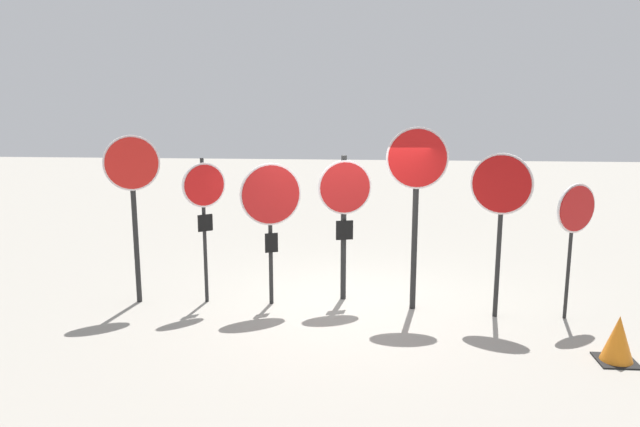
{
  "coord_description": "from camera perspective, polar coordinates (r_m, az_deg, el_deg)",
  "views": [
    {
      "loc": [
        0.29,
        -9.29,
        3.37
      ],
      "look_at": [
        -0.38,
        0.0,
        1.47
      ],
      "focal_mm": 35.0,
      "sensor_mm": 36.0,
      "label": 1
    }
  ],
  "objects": [
    {
      "name": "stop_sign_3",
      "position": [
        9.75,
        2.25,
        0.91
      ],
      "size": [
        0.83,
        0.25,
        2.33
      ],
      "rotation": [
        0.0,
        0.0,
        0.26
      ],
      "color": "black",
      "rests_on": "ground"
    },
    {
      "name": "ground_plane",
      "position": [
        9.88,
        2.24,
        -8.43
      ],
      "size": [
        40.0,
        40.0,
        0.0
      ],
      "primitive_type": "plane",
      "color": "gray"
    },
    {
      "name": "stop_sign_2",
      "position": [
        9.54,
        -4.52,
        0.88
      ],
      "size": [
        0.89,
        0.4,
        2.24
      ],
      "rotation": [
        0.0,
        0.0,
        0.4
      ],
      "color": "black",
      "rests_on": "ground"
    },
    {
      "name": "traffic_cone_0",
      "position": [
        8.71,
        25.6,
        -10.32
      ],
      "size": [
        0.47,
        0.47,
        0.6
      ],
      "color": "black",
      "rests_on": "ground"
    },
    {
      "name": "stop_sign_4",
      "position": [
        9.35,
        8.81,
        2.78
      ],
      "size": [
        0.92,
        0.15,
        2.8
      ],
      "rotation": [
        0.0,
        0.0,
        -0.01
      ],
      "color": "black",
      "rests_on": "ground"
    },
    {
      "name": "stop_sign_6",
      "position": [
        9.62,
        22.3,
        -0.34
      ],
      "size": [
        0.63,
        0.38,
        2.03
      ],
      "rotation": [
        0.0,
        0.0,
        0.52
      ],
      "color": "black",
      "rests_on": "ground"
    },
    {
      "name": "stop_sign_5",
      "position": [
        9.3,
        16.22,
        1.37
      ],
      "size": [
        0.83,
        0.36,
        2.45
      ],
      "rotation": [
        0.0,
        0.0,
        -0.38
      ],
      "color": "black",
      "rests_on": "ground"
    },
    {
      "name": "stop_sign_0",
      "position": [
        9.97,
        -16.74,
        2.53
      ],
      "size": [
        0.78,
        0.39,
        2.66
      ],
      "rotation": [
        0.0,
        0.0,
        0.44
      ],
      "color": "black",
      "rests_on": "ground"
    },
    {
      "name": "stop_sign_1",
      "position": [
        9.76,
        -10.54,
        1.32
      ],
      "size": [
        0.58,
        0.41,
        2.3
      ],
      "rotation": [
        0.0,
        0.0,
        0.61
      ],
      "color": "black",
      "rests_on": "ground"
    }
  ]
}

